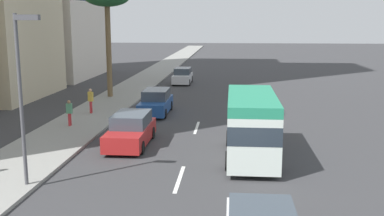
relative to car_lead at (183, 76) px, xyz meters
name	(u,v)px	position (x,y,z in m)	size (l,w,h in m)	color
ground_plane	(206,100)	(-9.65, -2.98, -0.76)	(198.00, 198.00, 0.00)	#38383A
sidewalk_right	(119,98)	(-9.65, 4.29, -0.68)	(162.00, 3.89, 0.15)	gray
lane_stripe_mid	(179,179)	(-28.70, -2.98, -0.75)	(3.20, 0.16, 0.01)	silver
lane_stripe_far	(197,128)	(-19.60, -2.98, -0.75)	(3.20, 0.16, 0.01)	silver
car_lead	(183,76)	(0.00, 0.00, 0.00)	(4.42, 1.80, 1.61)	silver
minibus_second	(251,124)	(-25.51, -5.96, 0.88)	(6.58, 2.32, 3.00)	silver
car_fourth	(156,102)	(-15.59, 0.16, 0.03)	(4.71, 1.87, 1.67)	#1E478C
car_fifth	(131,130)	(-23.77, 0.10, 0.02)	(4.77, 1.91, 1.65)	#A51E1E
pedestrian_mid_block	(91,100)	(-16.51, 4.49, 0.31)	(0.33, 0.38, 1.68)	red
pedestrian_by_tree	(69,112)	(-20.36, 4.58, 0.23)	(0.30, 0.33, 1.54)	red
street_lamp	(22,81)	(-30.20, 2.63, 3.39)	(0.24, 0.97, 6.43)	#4C4C51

